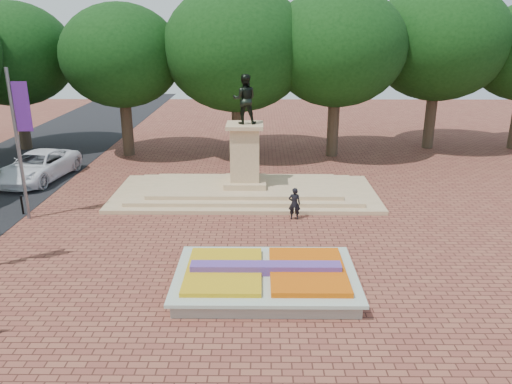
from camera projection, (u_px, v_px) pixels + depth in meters
ground at (239, 261)px, 19.38m from camera, size 90.00×90.00×0.00m
flower_bed at (266, 278)px, 17.35m from camera, size 6.30×4.30×0.91m
monument at (245, 179)px, 26.68m from camera, size 14.00×6.00×6.40m
tree_row_back at (283, 57)px, 34.31m from camera, size 44.80×8.80×10.43m
van at (38, 166)px, 29.37m from camera, size 3.63×6.37×1.68m
pedestrian at (294, 204)px, 23.38m from camera, size 0.58×0.39×1.56m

